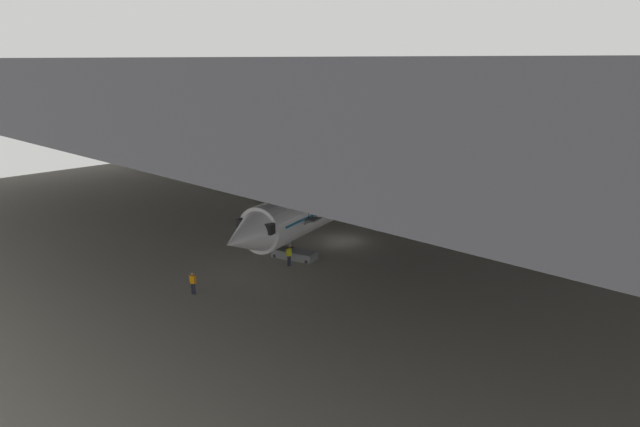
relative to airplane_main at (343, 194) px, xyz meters
The scene contains 8 objects.
ground_plane 5.58m from the airplane_main, 56.53° to the right, with size 110.00×110.00×0.00m, color gray.
hangar_structure 16.26m from the airplane_main, 76.97° to the left, with size 121.00×99.00×16.64m.
airplane_main is the anchor object (origin of this frame).
boarding_stairs 10.80m from the airplane_main, 71.45° to the right, with size 4.47×2.46×4.71m.
crew_worker_near_nose 21.04m from the airplane_main, 79.74° to the right, with size 0.50×0.36×1.70m.
crew_worker_by_stairs 12.65m from the airplane_main, 69.33° to the right, with size 0.25×0.55×1.75m.
airplane_distant 38.34m from the airplane_main, 121.94° to the left, with size 32.77×32.20×10.51m.
baggage_tug 11.52m from the airplane_main, 71.21° to the left, with size 1.54×2.34×0.90m.
Camera 1 is at (35.27, -38.88, 16.62)m, focal length 32.52 mm.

